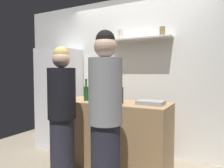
{
  "coord_description": "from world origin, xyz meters",
  "views": [
    {
      "loc": [
        1.26,
        -2.04,
        1.35
      ],
      "look_at": [
        -0.12,
        0.54,
        1.18
      ],
      "focal_mm": 33.27,
      "sensor_mm": 36.0,
      "label": 1
    }
  ],
  "objects": [
    {
      "name": "back_wall_assembly",
      "position": [
        0.0,
        1.25,
        1.3
      ],
      "size": [
        4.8,
        0.32,
        2.6
      ],
      "color": "white",
      "rests_on": "ground"
    },
    {
      "name": "refrigerator",
      "position": [
        -1.39,
        0.85,
        0.88
      ],
      "size": [
        0.6,
        0.68,
        1.76
      ],
      "color": "white",
      "rests_on": "ground"
    },
    {
      "name": "counter",
      "position": [
        -0.12,
        0.54,
        0.46
      ],
      "size": [
        1.63,
        0.62,
        0.93
      ],
      "primitive_type": "cube",
      "color": "#9E7A51",
      "rests_on": "ground"
    },
    {
      "name": "baking_pan",
      "position": [
        0.44,
        0.54,
        0.95
      ],
      "size": [
        0.34,
        0.24,
        0.05
      ],
      "primitive_type": "cube",
      "color": "gray",
      "rests_on": "counter"
    },
    {
      "name": "utensil_holder",
      "position": [
        -0.7,
        0.34,
        0.98
      ],
      "size": [
        0.12,
        0.12,
        0.22
      ],
      "color": "#B2B2B7",
      "rests_on": "counter"
    },
    {
      "name": "wine_bottle_pale_glass",
      "position": [
        -0.21,
        0.33,
        1.05
      ],
      "size": [
        0.07,
        0.07,
        0.32
      ],
      "color": "#B2BFB2",
      "rests_on": "counter"
    },
    {
      "name": "wine_bottle_green_glass",
      "position": [
        -0.5,
        0.44,
        1.04
      ],
      "size": [
        0.07,
        0.07,
        0.32
      ],
      "color": "#19471E",
      "rests_on": "counter"
    },
    {
      "name": "wine_bottle_amber_glass",
      "position": [
        -0.38,
        0.74,
        1.06
      ],
      "size": [
        0.06,
        0.06,
        0.33
      ],
      "color": "#472814",
      "rests_on": "counter"
    },
    {
      "name": "wine_bottle_dark_glass",
      "position": [
        0.06,
        0.45,
        1.05
      ],
      "size": [
        0.07,
        0.07,
        0.31
      ],
      "color": "black",
      "rests_on": "counter"
    },
    {
      "name": "water_bottle_plastic",
      "position": [
        -0.22,
        0.56,
        1.03
      ],
      "size": [
        0.09,
        0.09,
        0.24
      ],
      "color": "silver",
      "rests_on": "counter"
    },
    {
      "name": "person_blonde",
      "position": [
        -0.47,
        -0.11,
        0.82
      ],
      "size": [
        0.34,
        0.34,
        1.66
      ],
      "rotation": [
        0.0,
        0.0,
        0.64
      ],
      "color": "#262633",
      "rests_on": "ground"
    },
    {
      "name": "person_grey_hoodie",
      "position": [
        0.23,
        -0.26,
        0.88
      ],
      "size": [
        0.34,
        0.34,
        1.76
      ],
      "rotation": [
        0.0,
        0.0,
        2.07
      ],
      "color": "#262633",
      "rests_on": "ground"
    }
  ]
}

